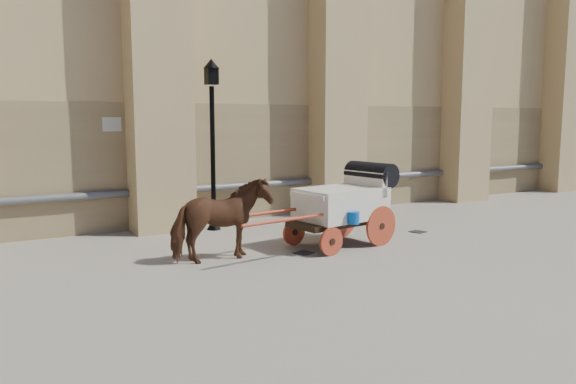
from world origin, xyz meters
TOP-DOWN VIEW (x-y plane):
  - ground at (0.00, 0.00)m, footprint 90.00×90.00m
  - horse at (-0.95, 0.24)m, footprint 0.85×1.83m
  - carriage at (1.89, 0.26)m, footprint 3.98×1.56m
  - street_lamp at (0.10, 3.10)m, footprint 0.37×0.37m
  - drain_grate_near at (0.69, -0.01)m, footprint 0.40×0.40m
  - drain_grate_far at (4.09, 0.42)m, footprint 0.39×0.39m

SIDE VIEW (x-z plane):
  - ground at x=0.00m, z-range 0.00..0.00m
  - drain_grate_near at x=0.69m, z-range 0.00..0.01m
  - drain_grate_far at x=4.09m, z-range 0.00..0.01m
  - horse at x=-0.95m, z-range 0.00..1.54m
  - carriage at x=1.89m, z-range 0.07..1.77m
  - street_lamp at x=0.10m, z-range 0.14..4.13m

